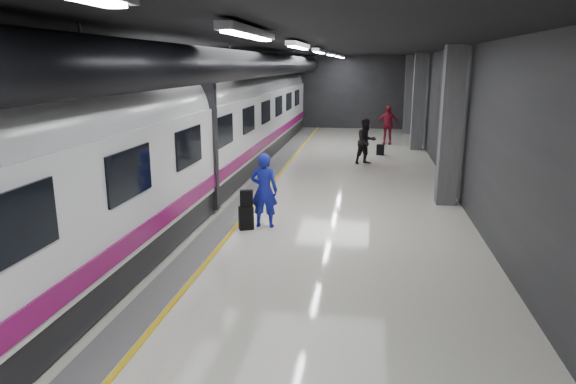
{
  "coord_description": "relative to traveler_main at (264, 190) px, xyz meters",
  "views": [
    {
      "loc": [
        2.24,
        -13.1,
        3.97
      ],
      "look_at": [
        0.49,
        -1.92,
        1.15
      ],
      "focal_mm": 32.0,
      "sensor_mm": 36.0,
      "label": 1
    }
  ],
  "objects": [
    {
      "name": "train",
      "position": [
        -3.0,
        0.99,
        1.13
      ],
      "size": [
        3.05,
        38.0,
        4.05
      ],
      "color": "black",
      "rests_on": "ground"
    },
    {
      "name": "traveler_main",
      "position": [
        0.0,
        0.0,
        0.0
      ],
      "size": [
        0.69,
        0.46,
        1.87
      ],
      "primitive_type": "imported",
      "rotation": [
        0.0,
        0.0,
        3.12
      ],
      "color": "#1A2AC8",
      "rests_on": "ground"
    },
    {
      "name": "shoulder_bag",
      "position": [
        -0.39,
        -0.28,
        -0.15
      ],
      "size": [
        0.33,
        0.21,
        0.41
      ],
      "primitive_type": "cube",
      "rotation": [
        0.0,
        0.0,
        0.17
      ],
      "color": "black",
      "rests_on": "suitcase_main"
    },
    {
      "name": "platform_hall",
      "position": [
        -0.04,
        1.95,
        2.6
      ],
      "size": [
        10.02,
        40.02,
        4.51
      ],
      "color": "black",
      "rests_on": "ground"
    },
    {
      "name": "traveler_far_a",
      "position": [
        2.44,
        8.84,
        -0.0
      ],
      "size": [
        1.15,
        1.09,
        1.87
      ],
      "primitive_type": "imported",
      "rotation": [
        0.0,
        0.0,
        0.59
      ],
      "color": "black",
      "rests_on": "ground"
    },
    {
      "name": "suitcase_far",
      "position": [
        3.08,
        11.08,
        -0.69
      ],
      "size": [
        0.36,
        0.26,
        0.48
      ],
      "primitive_type": "cube",
      "rotation": [
        0.0,
        0.0,
        -0.15
      ],
      "color": "black",
      "rests_on": "ground"
    },
    {
      "name": "traveler_far_b",
      "position": [
        3.47,
        14.42,
        0.04
      ],
      "size": [
        1.19,
        0.58,
        1.96
      ],
      "primitive_type": "imported",
      "rotation": [
        0.0,
        0.0,
        -0.09
      ],
      "color": "maroon",
      "rests_on": "ground"
    },
    {
      "name": "ground",
      "position": [
        0.25,
        0.99,
        -0.94
      ],
      "size": [
        40.0,
        40.0,
        0.0
      ],
      "primitive_type": "plane",
      "color": "beige",
      "rests_on": "ground"
    },
    {
      "name": "suitcase_main",
      "position": [
        -0.4,
        -0.3,
        -0.65
      ],
      "size": [
        0.41,
        0.34,
        0.58
      ],
      "primitive_type": "cube",
      "rotation": [
        0.0,
        0.0,
        0.39
      ],
      "color": "black",
      "rests_on": "ground"
    }
  ]
}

